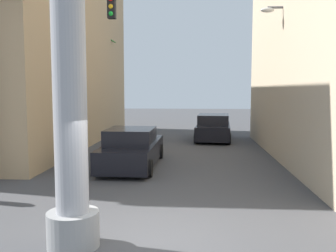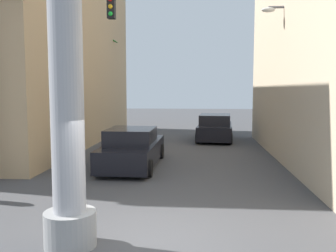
{
  "view_description": "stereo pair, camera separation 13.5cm",
  "coord_description": "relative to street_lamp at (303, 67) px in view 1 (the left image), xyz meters",
  "views": [
    {
      "loc": [
        0.95,
        -7.18,
        3.08
      ],
      "look_at": [
        0.0,
        5.98,
        1.78
      ],
      "focal_mm": 40.0,
      "sensor_mm": 36.0,
      "label": 1
    },
    {
      "loc": [
        1.09,
        -7.17,
        3.08
      ],
      "look_at": [
        0.0,
        5.98,
        1.78
      ],
      "focal_mm": 40.0,
      "sensor_mm": 36.0,
      "label": 2
    }
  ],
  "objects": [
    {
      "name": "ground_plane",
      "position": [
        -5.36,
        1.27,
        -3.97
      ],
      "size": [
        83.65,
        83.65,
        0.0
      ],
      "primitive_type": "plane",
      "color": "#424244"
    },
    {
      "name": "building_left",
      "position": [
        -14.28,
        4.92,
        1.69
      ],
      "size": [
        8.64,
        17.74,
        11.3
      ],
      "color": "tan",
      "rests_on": "ground"
    },
    {
      "name": "street_lamp",
      "position": [
        0.0,
        0.0,
        0.0
      ],
      "size": [
        2.18,
        0.28,
        6.55
      ],
      "color": "#59595E",
      "rests_on": "ground"
    },
    {
      "name": "traffic_light_mast",
      "position": [
        -9.64,
        -4.13,
        0.33
      ],
      "size": [
        4.83,
        0.32,
        6.17
      ],
      "color": "#333333",
      "rests_on": "ground"
    },
    {
      "name": "car_lead",
      "position": [
        -6.89,
        -1.34,
        -3.27
      ],
      "size": [
        2.11,
        5.19,
        1.56
      ],
      "color": "black",
      "rests_on": "ground"
    },
    {
      "name": "car_far",
      "position": [
        -3.29,
        6.78,
        -3.24
      ],
      "size": [
        2.37,
        4.77,
        1.56
      ],
      "color": "black",
      "rests_on": "ground"
    },
    {
      "name": "palm_tree_mid_right",
      "position": [
        0.92,
        3.56,
        0.91
      ],
      "size": [
        3.02,
        3.08,
        7.45
      ],
      "color": "brown",
      "rests_on": "ground"
    },
    {
      "name": "palm_tree_far_left",
      "position": [
        -10.94,
        9.19,
        0.37
      ],
      "size": [
        2.48,
        2.53,
        6.85
      ],
      "color": "brown",
      "rests_on": "ground"
    }
  ]
}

